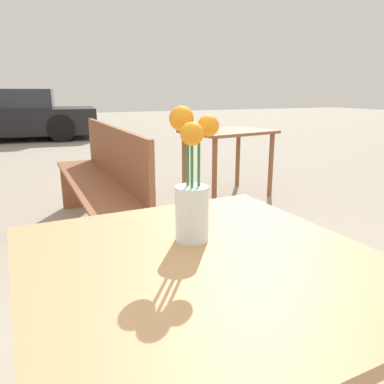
# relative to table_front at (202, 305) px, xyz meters

# --- Properties ---
(table_front) EXTENTS (0.80, 0.84, 0.74)m
(table_front) POSITION_rel_table_front_xyz_m (0.00, 0.00, 0.00)
(table_front) COLOR tan
(table_front) RESTS_ON ground_plane
(flower_vase) EXTENTS (0.11, 0.13, 0.33)m
(flower_vase) POSITION_rel_table_front_xyz_m (0.02, 0.11, 0.24)
(flower_vase) COLOR silver
(flower_vase) RESTS_ON table_front
(bench_middle) EXTENTS (0.39, 1.82, 0.85)m
(bench_middle) POSITION_rel_table_front_xyz_m (0.19, 2.15, -0.16)
(bench_middle) COLOR brown
(bench_middle) RESTS_ON ground_plane
(table_back) EXTENTS (0.98, 0.80, 0.71)m
(table_back) POSITION_rel_table_front_xyz_m (1.62, 2.77, -0.03)
(table_back) COLOR brown
(table_back) RESTS_ON ground_plane
(parked_car) EXTENTS (4.31, 2.25, 1.15)m
(parked_car) POSITION_rel_table_front_xyz_m (-0.76, 9.18, -0.07)
(parked_car) COLOR black
(parked_car) RESTS_ON ground_plane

